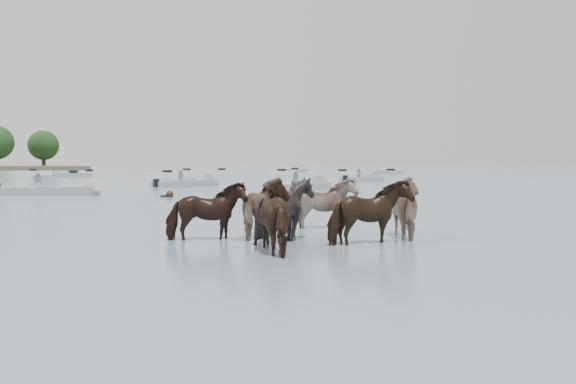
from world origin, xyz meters
name	(u,v)px	position (x,y,z in m)	size (l,w,h in m)	color
ground	(252,238)	(0.00, 0.00, 0.00)	(400.00, 400.00, 0.00)	slate
pony_herd	(308,213)	(1.19, -0.71, 0.65)	(6.69, 4.71, 1.70)	black
swimming_pony	(169,195)	(2.04, 17.49, 0.10)	(0.72, 0.44, 0.44)	black
motorboat_b	(60,191)	(-3.18, 22.19, 0.22)	(6.08, 3.52, 1.92)	gray
motorboat_c	(194,183)	(7.12, 30.57, 0.22)	(6.02, 3.61, 1.92)	gray
motorboat_d	(308,186)	(12.58, 21.46, 0.23)	(5.33, 3.41, 1.92)	gray
motorboat_e	(368,179)	(25.79, 34.27, 0.23)	(5.21, 2.55, 1.92)	gray
distant_flotilla	(71,174)	(1.06, 74.05, 0.26)	(104.00, 29.14, 0.93)	silver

